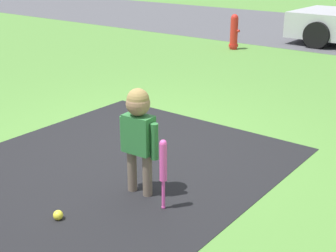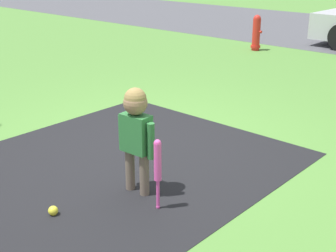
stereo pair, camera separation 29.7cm
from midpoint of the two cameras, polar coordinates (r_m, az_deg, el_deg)
ground_plane at (r=5.14m, az=-4.01°, el=-2.24°), size 60.00×60.00×0.00m
child at (r=3.90m, az=-5.79°, el=-0.16°), size 0.39×0.20×0.95m
baseball_bat at (r=3.72m, az=-2.88°, el=-4.80°), size 0.06×0.06×0.61m
sports_ball at (r=3.87m, az=-15.44°, el=-10.47°), size 0.08×0.08×0.08m
fire_hydrant at (r=10.28m, az=7.22°, el=11.27°), size 0.23×0.20×0.75m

